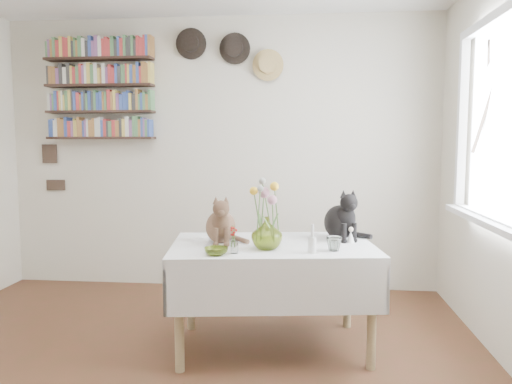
# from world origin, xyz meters

# --- Properties ---
(room) EXTENTS (4.08, 4.58, 2.58)m
(room) POSITION_xyz_m (0.00, 0.00, 1.25)
(room) COLOR brown
(room) RESTS_ON ground
(window) EXTENTS (0.12, 1.52, 1.32)m
(window) POSITION_xyz_m (1.97, 0.80, 1.40)
(window) COLOR white
(window) RESTS_ON room
(dining_table) EXTENTS (1.40, 1.00, 0.70)m
(dining_table) POSITION_xyz_m (0.58, 0.86, 0.53)
(dining_table) COLOR white
(dining_table) RESTS_ON room
(tabby_cat) EXTENTS (0.27, 0.31, 0.32)m
(tabby_cat) POSITION_xyz_m (0.24, 0.88, 0.86)
(tabby_cat) COLOR brown
(tabby_cat) RESTS_ON dining_table
(black_cat) EXTENTS (0.33, 0.37, 0.35)m
(black_cat) POSITION_xyz_m (1.03, 1.09, 0.88)
(black_cat) COLOR black
(black_cat) RESTS_ON dining_table
(flower_vase) EXTENTS (0.22, 0.22, 0.20)m
(flower_vase) POSITION_xyz_m (0.56, 0.70, 0.80)
(flower_vase) COLOR #9EB33E
(flower_vase) RESTS_ON dining_table
(green_bowl) EXTENTS (0.16, 0.16, 0.04)m
(green_bowl) POSITION_xyz_m (0.27, 0.51, 0.72)
(green_bowl) COLOR #9EB33E
(green_bowl) RESTS_ON dining_table
(drinking_glass) EXTENTS (0.10, 0.10, 0.09)m
(drinking_glass) POSITION_xyz_m (0.97, 0.69, 0.74)
(drinking_glass) COLOR white
(drinking_glass) RESTS_ON dining_table
(candlestick) EXTENTS (0.05, 0.05, 0.18)m
(candlestick) POSITION_xyz_m (0.84, 0.62, 0.76)
(candlestick) COLOR white
(candlestick) RESTS_ON dining_table
(berry_jar) EXTENTS (0.05, 0.05, 0.19)m
(berry_jar) POSITION_xyz_m (0.37, 0.57, 0.78)
(berry_jar) COLOR white
(berry_jar) RESTS_ON dining_table
(porcelain_figurine) EXTENTS (0.06, 0.06, 0.11)m
(porcelain_figurine) POSITION_xyz_m (1.10, 0.95, 0.75)
(porcelain_figurine) COLOR white
(porcelain_figurine) RESTS_ON dining_table
(flower_bouquet) EXTENTS (0.17, 0.12, 0.39)m
(flower_bouquet) POSITION_xyz_m (0.56, 0.71, 1.04)
(flower_bouquet) COLOR #4C7233
(flower_bouquet) RESTS_ON flower_vase
(bookshelf_unit) EXTENTS (1.00, 0.16, 0.91)m
(bookshelf_unit) POSITION_xyz_m (-1.10, 2.16, 1.84)
(bookshelf_unit) COLOR #322018
(bookshelf_unit) RESTS_ON room
(wall_hats) EXTENTS (0.98, 0.09, 0.48)m
(wall_hats) POSITION_xyz_m (0.12, 2.19, 2.17)
(wall_hats) COLOR black
(wall_hats) RESTS_ON room
(wall_art_plaques) EXTENTS (0.21, 0.02, 0.44)m
(wall_art_plaques) POSITION_xyz_m (-1.63, 2.23, 1.12)
(wall_art_plaques) COLOR #38281E
(wall_art_plaques) RESTS_ON room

